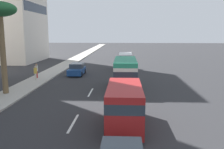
{
  "coord_description": "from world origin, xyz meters",
  "views": [
    {
      "loc": [
        -2.22,
        -3.22,
        5.73
      ],
      "look_at": [
        19.75,
        -2.1,
        1.85
      ],
      "focal_mm": 38.43,
      "sensor_mm": 36.0,
      "label": 1
    }
  ],
  "objects_px": {
    "van_second": "(124,104)",
    "minibus_third": "(125,72)",
    "car_fifth": "(77,69)",
    "pedestrian_near_lamp": "(35,73)",
    "pedestrian_mid_block": "(37,70)",
    "van_sixth": "(125,61)",
    "palm_tree": "(0,15)"
  },
  "relations": [
    {
      "from": "van_second",
      "to": "pedestrian_near_lamp",
      "type": "xyz_separation_m",
      "value": [
        13.14,
        10.42,
        -0.38
      ]
    },
    {
      "from": "palm_tree",
      "to": "minibus_third",
      "type": "bearing_deg",
      "value": -73.99
    },
    {
      "from": "van_sixth",
      "to": "pedestrian_mid_block",
      "type": "bearing_deg",
      "value": 123.75
    },
    {
      "from": "van_sixth",
      "to": "palm_tree",
      "type": "bearing_deg",
      "value": 142.99
    },
    {
      "from": "minibus_third",
      "to": "pedestrian_mid_block",
      "type": "relative_size",
      "value": 3.79
    },
    {
      "from": "pedestrian_mid_block",
      "to": "pedestrian_near_lamp",
      "type": "bearing_deg",
      "value": -158.78
    },
    {
      "from": "car_fifth",
      "to": "van_sixth",
      "type": "relative_size",
      "value": 0.82
    },
    {
      "from": "van_sixth",
      "to": "van_second",
      "type": "bearing_deg",
      "value": 179.58
    },
    {
      "from": "minibus_third",
      "to": "van_sixth",
      "type": "height_order",
      "value": "minibus_third"
    },
    {
      "from": "minibus_third",
      "to": "van_second",
      "type": "bearing_deg",
      "value": 179.49
    },
    {
      "from": "minibus_third",
      "to": "car_fifth",
      "type": "xyz_separation_m",
      "value": [
        7.62,
        6.56,
        -0.91
      ]
    },
    {
      "from": "van_sixth",
      "to": "palm_tree",
      "type": "height_order",
      "value": "palm_tree"
    },
    {
      "from": "pedestrian_mid_block",
      "to": "palm_tree",
      "type": "xyz_separation_m",
      "value": [
        -7.52,
        0.21,
        6.08
      ]
    },
    {
      "from": "van_second",
      "to": "van_sixth",
      "type": "relative_size",
      "value": 1.0
    },
    {
      "from": "minibus_third",
      "to": "palm_tree",
      "type": "xyz_separation_m",
      "value": [
        -3.2,
        11.14,
        5.55
      ]
    },
    {
      "from": "van_second",
      "to": "pedestrian_mid_block",
      "type": "height_order",
      "value": "van_second"
    },
    {
      "from": "pedestrian_near_lamp",
      "to": "pedestrian_mid_block",
      "type": "height_order",
      "value": "pedestrian_mid_block"
    },
    {
      "from": "pedestrian_near_lamp",
      "to": "palm_tree",
      "type": "bearing_deg",
      "value": -139.76
    },
    {
      "from": "van_second",
      "to": "pedestrian_near_lamp",
      "type": "distance_m",
      "value": 16.78
    },
    {
      "from": "car_fifth",
      "to": "pedestrian_near_lamp",
      "type": "height_order",
      "value": "pedestrian_near_lamp"
    },
    {
      "from": "pedestrian_mid_block",
      "to": "palm_tree",
      "type": "relative_size",
      "value": 0.21
    },
    {
      "from": "van_second",
      "to": "palm_tree",
      "type": "height_order",
      "value": "palm_tree"
    },
    {
      "from": "car_fifth",
      "to": "pedestrian_mid_block",
      "type": "bearing_deg",
      "value": -52.98
    },
    {
      "from": "van_sixth",
      "to": "pedestrian_near_lamp",
      "type": "xyz_separation_m",
      "value": [
        -8.87,
        10.58,
        -0.4
      ]
    },
    {
      "from": "pedestrian_near_lamp",
      "to": "car_fifth",
      "type": "bearing_deg",
      "value": 6.74
    },
    {
      "from": "van_sixth",
      "to": "pedestrian_near_lamp",
      "type": "relative_size",
      "value": 3.11
    },
    {
      "from": "car_fifth",
      "to": "pedestrian_near_lamp",
      "type": "bearing_deg",
      "value": -39.42
    },
    {
      "from": "van_second",
      "to": "minibus_third",
      "type": "bearing_deg",
      "value": -0.51
    },
    {
      "from": "car_fifth",
      "to": "pedestrian_near_lamp",
      "type": "distance_m",
      "value": 6.24
    },
    {
      "from": "car_fifth",
      "to": "pedestrian_mid_block",
      "type": "relative_size",
      "value": 2.43
    },
    {
      "from": "minibus_third",
      "to": "pedestrian_near_lamp",
      "type": "relative_size",
      "value": 3.96
    },
    {
      "from": "minibus_third",
      "to": "pedestrian_mid_block",
      "type": "xyz_separation_m",
      "value": [
        4.32,
        10.93,
        -0.53
      ]
    }
  ]
}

